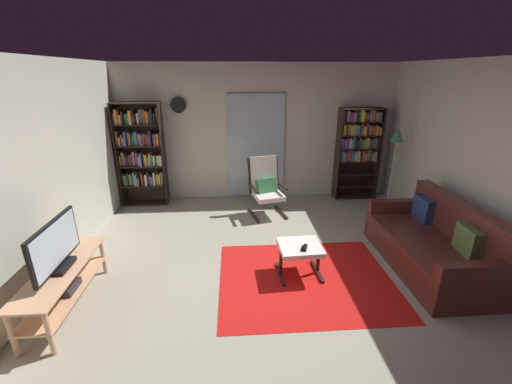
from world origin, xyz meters
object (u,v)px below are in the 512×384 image
Objects in this scene: tv_stand at (64,282)px; bookshelf_near_sofa at (358,145)px; lounge_armchair at (266,185)px; bookshelf_near_tv at (141,151)px; tv_remote at (305,247)px; wall_clock at (178,105)px; leather_sofa at (433,245)px; cell_phone at (304,249)px; ottoman at (300,250)px; floor_lamp_by_shelf at (396,143)px; television at (56,247)px.

bookshelf_near_sofa is (4.26, 3.07, 0.75)m from tv_stand.
bookshelf_near_tv is at bearing 164.86° from lounge_armchair.
bookshelf_near_sofa is 12.45× the size of tv_remote.
wall_clock is (0.72, 0.20, 0.81)m from bookshelf_near_tv.
leather_sofa is at bearing -43.36° from lounge_armchair.
cell_phone is at bearing -82.79° from lounge_armchair.
leather_sofa is 13.40× the size of cell_phone.
tv_stand reaches higher than tv_remote.
wall_clock is (-1.80, 2.77, 1.50)m from ottoman.
floor_lamp_by_shelf is 5.26× the size of wall_clock.
bookshelf_near_sofa is 3.30× the size of ottoman.
leather_sofa is 1.77m from ottoman.
bookshelf_near_tv is 3.66m from ottoman.
bookshelf_near_sofa reaches higher than television.
lounge_armchair is (2.39, 2.39, -0.21)m from television.
tv_stand is 3.10m from bookshelf_near_tv.
leather_sofa is at bearing 20.89° from tv_remote.
bookshelf_near_sofa is 3.23m from cell_phone.
lounge_armchair is 0.67× the size of floor_lamp_by_shelf.
television is 3.03× the size of wall_clock.
bookshelf_near_sofa is at bearing -2.36° from wall_clock.
wall_clock is at bearing 143.36° from cell_phone.
television reaches higher than ottoman.
bookshelf_near_sofa is 1.18× the size of floor_lamp_by_shelf.
tv_stand is at bearing -151.58° from cell_phone.
television is at bearing -92.17° from bookshelf_near_tv.
television is at bearing -151.65° from cell_phone.
bookshelf_near_tv is 4.15m from bookshelf_near_sofa.
ottoman is 0.36× the size of floor_lamp_by_shelf.
tv_stand is 1.58× the size of television.
bookshelf_near_sofa is 12.80× the size of cell_phone.
floor_lamp_by_shelf is 3.96m from wall_clock.
television is 3.39m from lounge_armchair.
bookshelf_near_sofa is at bearing 118.41° from floor_lamp_by_shelf.
bookshelf_near_sofa is at bearing 76.07° from tv_remote.
wall_clock reaches higher than television.
leather_sofa is 1.23× the size of floor_lamp_by_shelf.
ottoman is at bearing -45.64° from bookshelf_near_tv.
leather_sofa reaches higher than cell_phone.
tv_remote is at bearing -57.03° from wall_clock.
television reaches higher than leather_sofa.
leather_sofa is 3.45× the size of ottoman.
television reaches higher than tv_stand.
floor_lamp_by_shelf reaches higher than lounge_armchair.
leather_sofa is 1.83× the size of lounge_armchair.
television is 6.11× the size of tv_remote.
ottoman is 1.87× the size of wall_clock.
bookshelf_near_tv is 1.07× the size of bookshelf_near_sofa.
bookshelf_near_tv is 1.88× the size of lounge_armchair.
floor_lamp_by_shelf reaches higher than television.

